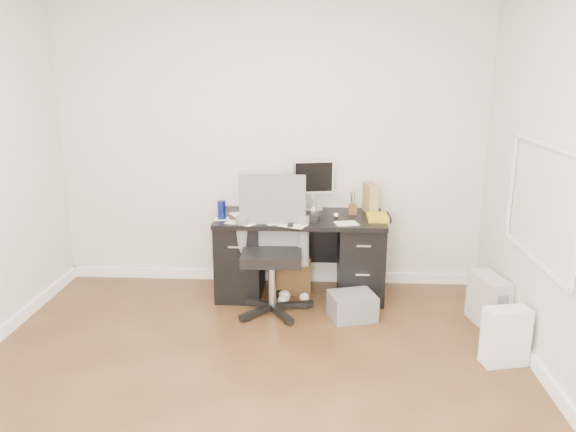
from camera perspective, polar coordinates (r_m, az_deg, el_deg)
name	(u,v)px	position (r m, az deg, el deg)	size (l,w,h in m)	color
ground	(245,392)	(3.85, -4.37, -17.36)	(4.00, 4.00, 0.00)	#402514
room_shell	(246,137)	(3.30, -4.31, 8.00)	(4.02, 4.02, 2.71)	beige
desk	(300,253)	(5.15, 1.24, -3.80)	(1.50, 0.70, 0.75)	black
loose_papers	(278,217)	(5.01, -1.05, -0.14)	(1.10, 0.60, 0.00)	silver
lcd_monitor	(313,185)	(5.20, 2.60, 3.16)	(0.39, 0.22, 0.49)	silver
keyboard	(294,219)	(4.92, 0.63, -0.28)	(0.44, 0.15, 0.02)	black
computer_mouse	(336,216)	(4.98, 4.92, 0.04)	(0.06, 0.06, 0.06)	silver
travel_mug	(222,210)	(4.98, -6.75, 0.62)	(0.07, 0.07, 0.17)	navy
white_binder	(261,198)	(5.15, -2.78, 1.83)	(0.11, 0.24, 0.27)	white
magazine_file	(370,198)	(5.20, 8.37, 1.80)	(0.12, 0.23, 0.27)	olive
pen_cup	(353,203)	(5.13, 6.60, 1.35)	(0.09, 0.09, 0.21)	brown
yellow_book	(378,217)	(5.00, 9.16, -0.12)	(0.19, 0.25, 0.04)	gold
paper_remote	(293,224)	(4.76, 0.49, -0.85)	(0.23, 0.18, 0.02)	silver
office_chair	(272,248)	(4.74, -1.64, -3.22)	(0.65, 0.65, 1.15)	#565856
pc_tower	(488,301)	(4.90, 19.70, -8.11)	(0.18, 0.42, 0.42)	#ABA89A
shopping_bag	(505,336)	(4.33, 21.23, -11.33)	(0.31, 0.22, 0.42)	white
wicker_basket	(289,271)	(5.34, 0.13, -5.60)	(0.36, 0.36, 0.36)	#482E15
desk_printer	(352,306)	(4.81, 6.55, -9.05)	(0.36, 0.30, 0.21)	slate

